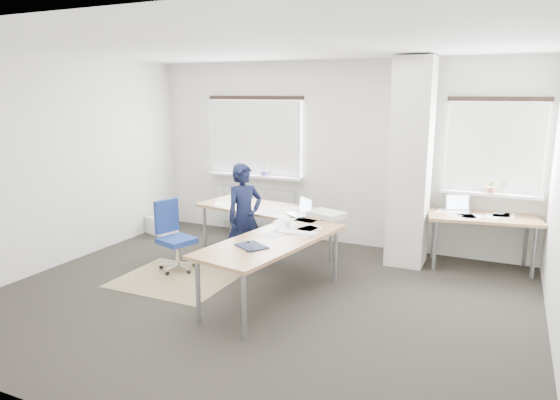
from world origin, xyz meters
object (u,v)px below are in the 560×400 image
at_px(desk_main, 273,224).
at_px(task_chair, 176,251).
at_px(person, 245,218).
at_px(desk_side, 483,219).

height_order(desk_main, task_chair, desk_main).
distance_m(task_chair, person, 1.03).
bearing_deg(desk_main, desk_side, 41.45).
xyz_separation_m(desk_side, person, (-2.84, -1.37, 0.03)).
relative_size(desk_main, task_chair, 3.19).
bearing_deg(task_chair, desk_side, 43.56).
height_order(desk_main, person, person).
xyz_separation_m(desk_side, task_chair, (-3.67, -1.77, -0.43)).
xyz_separation_m(desk_main, task_chair, (-1.28, -0.31, -0.43)).
bearing_deg(desk_side, desk_main, -158.55).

